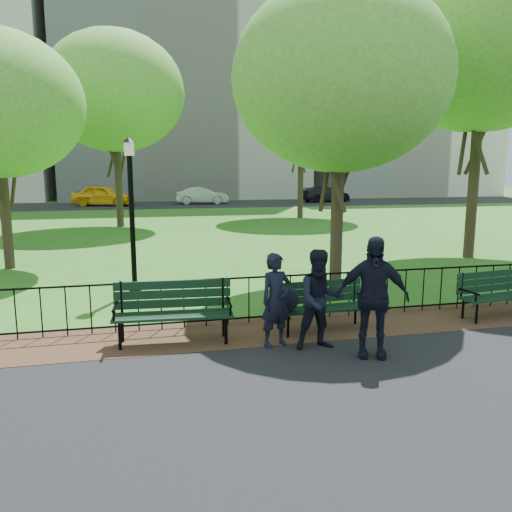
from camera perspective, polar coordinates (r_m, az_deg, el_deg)
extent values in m
plane|color=#35651A|center=(7.88, 9.67, -11.40)|extent=(120.00, 120.00, 0.00)
cube|color=black|center=(5.27, 25.44, -23.69)|extent=(60.00, 9.20, 0.01)
cube|color=#3C2718|center=(9.20, 6.03, -8.10)|extent=(60.00, 1.60, 0.01)
cube|color=black|center=(41.95, -9.19, 5.82)|extent=(70.00, 9.00, 0.01)
cylinder|color=black|center=(9.43, 5.13, -2.18)|extent=(24.00, 0.04, 0.04)
cylinder|color=black|center=(9.62, 5.06, -6.61)|extent=(24.00, 0.04, 0.04)
cylinder|color=black|center=(9.53, 5.09, -4.71)|extent=(0.02, 0.02, 0.90)
cube|color=#B6B2A6|center=(56.31, -8.47, 22.19)|extent=(24.00, 15.00, 30.00)
cube|color=white|center=(62.60, 15.28, 17.90)|extent=(20.00, 15.00, 24.00)
cube|color=black|center=(8.92, 7.71, -5.97)|extent=(1.71, 0.56, 0.04)
cube|color=black|center=(9.06, 7.11, -3.62)|extent=(1.68, 0.15, 0.42)
cylinder|color=black|center=(8.56, 3.68, -8.05)|extent=(0.05, 0.05, 0.42)
cylinder|color=black|center=(9.16, 12.29, -7.06)|extent=(0.05, 0.05, 0.42)
cylinder|color=black|center=(8.86, 2.91, -7.42)|extent=(0.05, 0.05, 0.42)
cylinder|color=black|center=(9.44, 11.29, -6.52)|extent=(0.05, 0.05, 0.42)
cylinder|color=black|center=(8.58, 2.90, -5.37)|extent=(0.07, 0.52, 0.04)
cylinder|color=black|center=(9.23, 12.22, -4.49)|extent=(0.07, 0.52, 0.04)
ellipsoid|color=black|center=(8.50, 3.54, -4.97)|extent=(0.44, 0.32, 0.46)
cube|color=black|center=(8.32, -9.43, -6.72)|extent=(1.97, 0.65, 0.04)
cube|color=black|center=(8.49, -9.50, -3.78)|extent=(1.94, 0.17, 0.49)
cylinder|color=black|center=(8.26, -15.30, -8.84)|extent=(0.05, 0.05, 0.49)
cylinder|color=black|center=(8.24, -3.46, -8.53)|extent=(0.05, 0.05, 0.49)
cylinder|color=black|center=(8.62, -15.04, -8.02)|extent=(0.05, 0.05, 0.49)
cylinder|color=black|center=(8.61, -3.72, -7.72)|extent=(0.05, 0.05, 0.49)
cylinder|color=black|center=(8.32, -15.82, -5.56)|extent=(0.08, 0.61, 0.04)
cylinder|color=black|center=(8.31, -3.11, -5.23)|extent=(0.08, 0.61, 0.04)
cube|color=black|center=(10.73, 26.16, -4.18)|extent=(1.75, 0.68, 0.04)
cube|color=black|center=(10.82, 25.34, -2.23)|extent=(1.69, 0.26, 0.43)
cylinder|color=black|center=(10.14, 23.90, -6.02)|extent=(0.05, 0.05, 0.43)
cylinder|color=black|center=(10.38, 22.58, -5.58)|extent=(0.05, 0.05, 0.43)
cylinder|color=black|center=(10.12, 23.11, -3.76)|extent=(0.11, 0.53, 0.04)
cylinder|color=black|center=(12.10, -13.66, -3.63)|extent=(0.28, 0.28, 0.16)
cylinder|color=black|center=(11.84, -13.96, 3.54)|extent=(0.12, 0.12, 3.20)
cube|color=beige|center=(11.79, -14.31, 11.77)|extent=(0.22, 0.22, 0.30)
cone|color=black|center=(11.80, -14.35, 12.74)|extent=(0.32, 0.32, 0.12)
cylinder|color=#2D2116|center=(16.05, -26.65, 3.71)|extent=(0.28, 0.28, 2.84)
cylinder|color=#2D2116|center=(12.26, 9.20, 3.48)|extent=(0.30, 0.30, 3.01)
ellipsoid|color=#4D932C|center=(12.37, 9.66, 19.38)|extent=(5.08, 5.08, 4.31)
cylinder|color=#2D2116|center=(17.67, 23.54, 6.90)|extent=(0.35, 0.35, 4.37)
ellipsoid|color=#4D932C|center=(18.18, 24.69, 22.65)|extent=(7.36, 7.36, 6.26)
cylinder|color=#2D2116|center=(26.18, -15.41, 7.68)|extent=(0.35, 0.35, 4.04)
ellipsoid|color=#4D932C|center=(26.43, -15.88, 17.61)|extent=(6.80, 6.80, 5.78)
cylinder|color=#2D2116|center=(30.15, 5.11, 8.54)|extent=(0.33, 0.33, 4.36)
ellipsoid|color=#4D932C|center=(30.45, 5.26, 17.87)|extent=(7.35, 7.35, 6.25)
imported|color=black|center=(8.03, 2.31, -5.06)|extent=(0.64, 0.52, 1.52)
imported|color=black|center=(7.96, 7.38, -4.97)|extent=(0.79, 0.43, 1.60)
imported|color=black|center=(7.76, 13.16, -4.56)|extent=(1.18, 0.78, 1.86)
imported|color=yellow|center=(41.64, -17.05, 6.64)|extent=(5.21, 3.33, 1.65)
imported|color=#B1B4BA|center=(42.22, -6.18, 6.89)|extent=(4.42, 1.85, 1.42)
imported|color=black|center=(45.29, 7.92, 7.02)|extent=(5.00, 2.72, 1.38)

